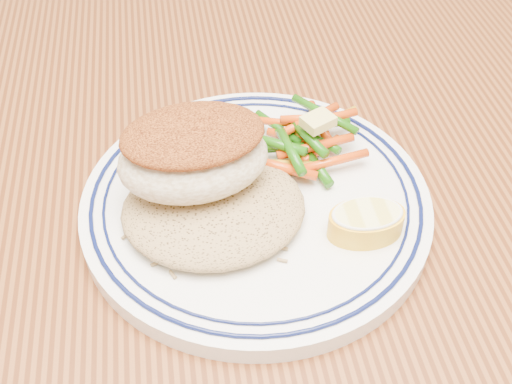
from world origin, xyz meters
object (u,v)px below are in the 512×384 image
object	(u,v)px
lemon_wedge	(366,221)
fish_fillet	(193,153)
plate	(256,202)
rice_pilaf	(213,205)
vegetable_pile	(303,140)
dining_table	(208,333)

from	to	relation	value
lemon_wedge	fish_fillet	bearing A→B (deg)	155.43
plate	lemon_wedge	size ratio (longest dim) A/B	4.82
rice_pilaf	vegetable_pile	distance (m)	0.09
vegetable_pile	lemon_wedge	xyz separation A→B (m)	(0.03, -0.09, -0.00)
fish_fillet	vegetable_pile	xyz separation A→B (m)	(0.09, 0.04, -0.03)
plate	fish_fillet	size ratio (longest dim) A/B	2.33
dining_table	vegetable_pile	distance (m)	0.17
vegetable_pile	lemon_wedge	size ratio (longest dim) A/B	1.99
rice_pilaf	lemon_wedge	bearing A→B (deg)	-17.41
vegetable_pile	plate	bearing A→B (deg)	-135.89
plate	vegetable_pile	size ratio (longest dim) A/B	2.43
dining_table	fish_fillet	bearing A→B (deg)	86.03
fish_fillet	lemon_wedge	bearing A→B (deg)	-24.57
dining_table	lemon_wedge	world-z (taller)	lemon_wedge
plate	rice_pilaf	size ratio (longest dim) A/B	1.98
dining_table	lemon_wedge	bearing A→B (deg)	-4.67
rice_pilaf	lemon_wedge	distance (m)	0.11
plate	rice_pilaf	bearing A→B (deg)	-155.44
plate	rice_pilaf	distance (m)	0.04
vegetable_pile	lemon_wedge	bearing A→B (deg)	-73.97
plate	lemon_wedge	xyz separation A→B (m)	(0.07, -0.05, 0.02)
rice_pilaf	vegetable_pile	world-z (taller)	vegetable_pile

